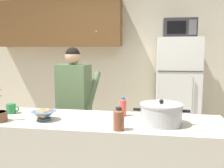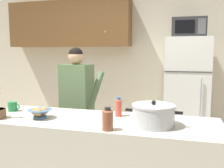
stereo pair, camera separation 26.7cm
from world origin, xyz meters
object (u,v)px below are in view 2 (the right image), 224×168
at_px(cooking_pot, 153,115).
at_px(bread_bowl, 40,113).
at_px(microwave, 189,28).
at_px(coffee_mug, 13,106).
at_px(bottle_near_edge, 108,119).
at_px(refrigerator, 186,95).
at_px(person_near_pot, 77,97).
at_px(bottle_mid_counter, 119,107).

xyz_separation_m(cooking_pot, bread_bowl, (-1.01, -0.04, -0.04)).
bearing_deg(microwave, bread_bowl, -124.44).
height_order(cooking_pot, coffee_mug, cooking_pot).
distance_m(microwave, bottle_near_edge, 2.35).
relative_size(microwave, bread_bowl, 2.22).
height_order(refrigerator, person_near_pot, refrigerator).
xyz_separation_m(person_near_pot, coffee_mug, (-0.42, -0.66, -0.00)).
height_order(coffee_mug, bottle_near_edge, bottle_near_edge).
relative_size(bread_bowl, bottle_near_edge, 1.21).
bearing_deg(bread_bowl, cooking_pot, 2.49).
relative_size(refrigerator, bottle_near_edge, 9.72).
bearing_deg(bottle_mid_counter, person_near_pot, 138.67).
xyz_separation_m(bread_bowl, bottle_mid_counter, (0.67, 0.26, 0.04)).
bearing_deg(cooking_pot, bread_bowl, -177.51).
bearing_deg(person_near_pot, bottle_mid_counter, -41.33).
distance_m(person_near_pot, coffee_mug, 0.79).
bearing_deg(cooking_pot, person_near_pot, 141.56).
bearing_deg(bottle_near_edge, microwave, 73.10).
bearing_deg(cooking_pot, bottle_near_edge, -146.73).
distance_m(microwave, cooking_pot, 2.09).
bearing_deg(microwave, coffee_mug, -134.96).
height_order(refrigerator, coffee_mug, refrigerator).
height_order(cooking_pot, bottle_mid_counter, cooking_pot).
relative_size(microwave, person_near_pot, 0.31).
bearing_deg(bottle_near_edge, cooking_pot, 33.27).
bearing_deg(refrigerator, person_near_pot, -140.23).
height_order(microwave, cooking_pot, microwave).
bearing_deg(coffee_mug, bread_bowl, -23.30).
bearing_deg(microwave, refrigerator, 90.07).
bearing_deg(cooking_pot, microwave, 80.57).
bearing_deg(bread_bowl, microwave, 55.56).
xyz_separation_m(microwave, cooking_pot, (-0.31, -1.88, -0.87)).
height_order(microwave, bottle_near_edge, microwave).
height_order(person_near_pot, bottle_mid_counter, person_near_pot).
height_order(cooking_pot, bread_bowl, cooking_pot).
bearing_deg(bottle_mid_counter, refrigerator, 68.82).
height_order(cooking_pot, bottle_near_edge, cooking_pot).
relative_size(coffee_mug, bottle_mid_counter, 0.73).
distance_m(cooking_pot, bottle_mid_counter, 0.40).
height_order(refrigerator, microwave, microwave).
relative_size(cooking_pot, bottle_near_edge, 2.57).
height_order(coffee_mug, bread_bowl, bread_bowl).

